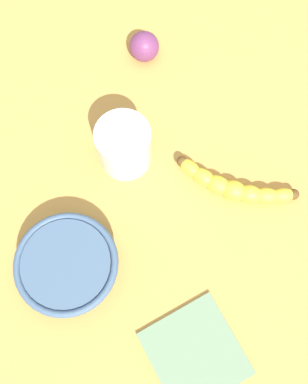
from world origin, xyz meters
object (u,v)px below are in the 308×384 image
banana (235,187)px  smoothie_glass (125,146)px  ceramic_bowl (68,265)px  plum_fruit (144,47)px

banana → smoothie_glass: size_ratio=2.23×
smoothie_glass → ceramic_bowl: smoothie_glass is taller
smoothie_glass → ceramic_bowl: size_ratio=0.58×
banana → ceramic_bowl: size_ratio=1.28×
plum_fruit → smoothie_glass: bearing=114.0°
smoothie_glass → ceramic_bowl: 22.22cm
smoothie_glass → ceramic_bowl: (-3.35, 21.92, -1.39)cm
ceramic_bowl → smoothie_glass: bearing=-81.3°
ceramic_bowl → plum_fruit: plum_fruit is taller
smoothie_glass → ceramic_bowl: bearing=98.7°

